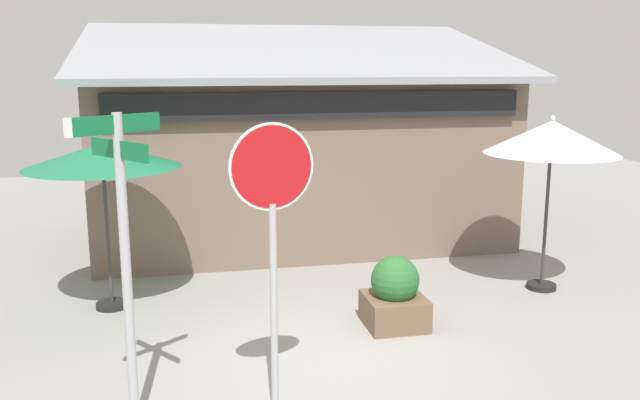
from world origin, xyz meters
TOP-DOWN VIEW (x-y plane):
  - ground_plane at (0.00, 0.00)m, footprint 28.00×28.00m
  - cafe_building at (0.67, 5.41)m, footprint 7.92×4.71m
  - street_sign_post at (-2.13, -1.32)m, footprint 0.75×0.70m
  - stop_sign at (-0.80, -1.32)m, footprint 0.80×0.16m
  - patio_umbrella_forest_green_left at (-2.62, 2.06)m, footprint 2.09×2.09m
  - patio_umbrella_ivory_center at (3.73, 1.51)m, footprint 1.95×1.95m
  - sidewalk_planter at (1.06, 0.58)m, footprint 0.77×0.77m

SIDE VIEW (x-z plane):
  - ground_plane at x=0.00m, z-range -0.10..0.00m
  - sidewalk_planter at x=1.06m, z-range -0.05..0.89m
  - cafe_building at x=0.67m, z-range -0.46..3.73m
  - street_sign_post at x=-2.13m, z-range 0.33..3.31m
  - stop_sign at x=-0.80m, z-range 0.59..3.45m
  - patio_umbrella_forest_green_left at x=-2.62m, z-range 0.94..3.34m
  - patio_umbrella_ivory_center at x=3.73m, z-range 0.98..3.62m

